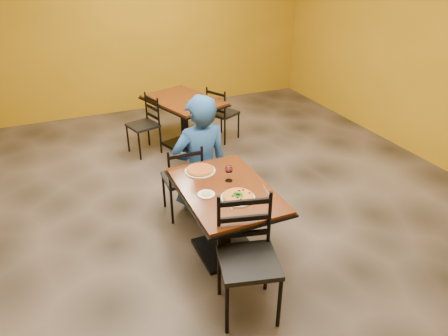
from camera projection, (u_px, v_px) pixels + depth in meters
name	position (u px, v px, depth m)	size (l,w,h in m)	color
floor	(208.00, 224.00, 4.61)	(7.00, 8.00, 0.01)	black
wall_back	(122.00, 28.00, 7.13)	(7.00, 0.01, 3.00)	#C08915
table_main	(226.00, 205.00, 3.94)	(0.83, 1.23, 0.75)	#5A290E
table_second	(184.00, 111.00, 6.19)	(1.16, 1.41, 0.75)	#5A290E
chair_main_near	(249.00, 263.00, 3.29)	(0.47, 0.47, 1.03)	black
chair_main_far	(182.00, 178.00, 4.62)	(0.40, 0.40, 0.89)	black
chair_second_left	(143.00, 126.00, 6.03)	(0.39, 0.39, 0.86)	black
chair_second_right	(223.00, 113.00, 6.47)	(0.39, 0.39, 0.86)	black
diner	(200.00, 154.00, 4.63)	(0.67, 0.44, 1.38)	navy
plate_main	(238.00, 198.00, 3.69)	(0.31, 0.31, 0.01)	white
pizza_main	(238.00, 196.00, 3.68)	(0.28, 0.28, 0.02)	#971C0B
plate_far	(200.00, 171.00, 4.13)	(0.31, 0.31, 0.01)	white
pizza_far	(200.00, 169.00, 4.13)	(0.28, 0.28, 0.02)	orange
side_plate	(206.00, 194.00, 3.74)	(0.16, 0.16, 0.01)	white
dip	(206.00, 193.00, 3.74)	(0.09, 0.09, 0.01)	tan
wine_glass	(229.00, 173.00, 3.93)	(0.08, 0.08, 0.18)	white
fork	(225.00, 204.00, 3.60)	(0.01, 0.19, 0.00)	silver
knife	(266.00, 190.00, 3.81)	(0.01, 0.21, 0.00)	silver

